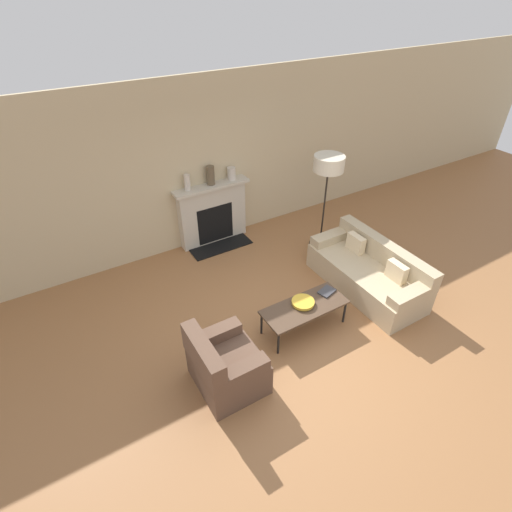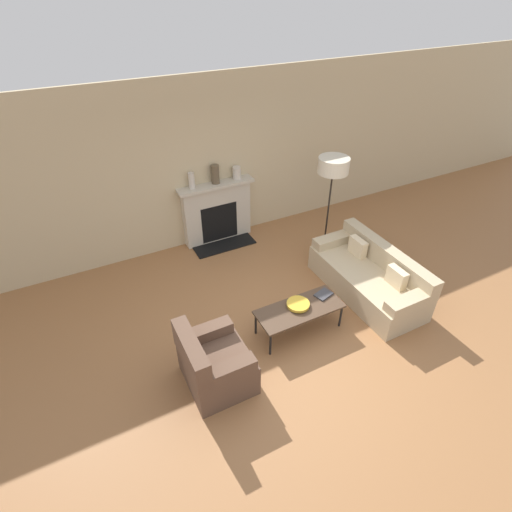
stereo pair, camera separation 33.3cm
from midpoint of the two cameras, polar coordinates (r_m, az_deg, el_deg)
ground_plane at (r=5.62m, az=4.62°, el=-11.90°), size 18.00×18.00×0.00m
wall_back at (r=6.97m, az=-9.30°, el=12.60°), size 18.00×0.06×2.90m
fireplace at (r=7.28m, az=-7.49°, el=5.91°), size 1.37×0.59×1.13m
couch at (r=6.44m, az=14.37°, el=-2.30°), size 0.85×1.92×0.74m
armchair_near at (r=4.92m, az=-6.50°, el=-15.39°), size 0.75×0.83×0.85m
coffee_table at (r=5.52m, az=5.23°, el=-7.43°), size 1.21×0.50×0.41m
bowl at (r=5.51m, az=5.01°, el=-6.64°), size 0.32×0.32×0.06m
book at (r=5.75m, az=8.44°, el=-5.06°), size 0.28×0.23×0.02m
floor_lamp at (r=6.74m, az=8.86°, el=11.98°), size 0.51×0.51×1.72m
mantel_vase_left at (r=6.83m, az=-11.21°, el=10.25°), size 0.10×0.10×0.28m
mantel_vase_center_left at (r=6.96m, az=-7.92°, el=11.31°), size 0.14×0.14×0.33m
mantel_vase_center_right at (r=7.13m, az=-4.89°, el=11.67°), size 0.14×0.14×0.22m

